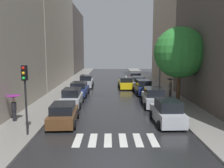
{
  "coord_description": "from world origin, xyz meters",
  "views": [
    {
      "loc": [
        -0.35,
        -10.02,
        5.3
      ],
      "look_at": [
        -0.01,
        21.68,
        0.85
      ],
      "focal_mm": 37.77,
      "sensor_mm": 36.0,
      "label": 1
    }
  ],
  "objects_px": {
    "parked_car_left_third": "(79,89)",
    "parked_car_left_second": "(72,98)",
    "parked_car_left_nearest": "(63,114)",
    "parked_car_right_third": "(143,87)",
    "parked_car_right_nearest": "(167,113)",
    "parked_car_left_fourth": "(86,82)",
    "pedestrian_near_tree": "(170,84)",
    "street_tree_right": "(180,53)",
    "taxi_midroad": "(126,83)",
    "parked_car_right_second": "(154,98)",
    "parked_car_right_fifth": "(135,78)",
    "lamp_post_right": "(160,62)",
    "pedestrian_foreground": "(14,102)",
    "parked_car_right_fourth": "(138,82)",
    "traffic_light_left_corner": "(25,85)"
  },
  "relations": [
    {
      "from": "parked_car_left_second",
      "to": "traffic_light_left_corner",
      "type": "height_order",
      "value": "traffic_light_left_corner"
    },
    {
      "from": "parked_car_right_fourth",
      "to": "parked_car_right_nearest",
      "type": "bearing_deg",
      "value": 179.05
    },
    {
      "from": "parked_car_right_second",
      "to": "street_tree_right",
      "type": "bearing_deg",
      "value": -75.47
    },
    {
      "from": "parked_car_left_second",
      "to": "parked_car_right_second",
      "type": "xyz_separation_m",
      "value": [
        7.92,
        -0.14,
        0.03
      ]
    },
    {
      "from": "parked_car_left_nearest",
      "to": "parked_car_right_nearest",
      "type": "xyz_separation_m",
      "value": [
        7.6,
        -0.02,
        0.11
      ]
    },
    {
      "from": "parked_car_left_third",
      "to": "traffic_light_left_corner",
      "type": "height_order",
      "value": "traffic_light_left_corner"
    },
    {
      "from": "parked_car_right_nearest",
      "to": "pedestrian_foreground",
      "type": "relative_size",
      "value": 2.19
    },
    {
      "from": "parked_car_right_nearest",
      "to": "parked_car_right_fourth",
      "type": "bearing_deg",
      "value": -1.07
    },
    {
      "from": "taxi_midroad",
      "to": "traffic_light_left_corner",
      "type": "relative_size",
      "value": 1.04
    },
    {
      "from": "parked_car_right_second",
      "to": "parked_car_right_fourth",
      "type": "relative_size",
      "value": 1.06
    },
    {
      "from": "pedestrian_foreground",
      "to": "parked_car_right_fourth",
      "type": "bearing_deg",
      "value": 13.17
    },
    {
      "from": "taxi_midroad",
      "to": "pedestrian_foreground",
      "type": "bearing_deg",
      "value": 148.78
    },
    {
      "from": "taxi_midroad",
      "to": "pedestrian_foreground",
      "type": "height_order",
      "value": "pedestrian_foreground"
    },
    {
      "from": "parked_car_right_third",
      "to": "pedestrian_foreground",
      "type": "bearing_deg",
      "value": 133.6
    },
    {
      "from": "parked_car_right_second",
      "to": "parked_car_right_fifth",
      "type": "distance_m",
      "value": 17.33
    },
    {
      "from": "parked_car_left_fourth",
      "to": "lamp_post_right",
      "type": "xyz_separation_m",
      "value": [
        9.35,
        -7.13,
        3.22
      ]
    },
    {
      "from": "parked_car_left_nearest",
      "to": "parked_car_right_third",
      "type": "bearing_deg",
      "value": -34.66
    },
    {
      "from": "parked_car_left_second",
      "to": "pedestrian_near_tree",
      "type": "distance_m",
      "value": 11.03
    },
    {
      "from": "parked_car_right_second",
      "to": "parked_car_right_fifth",
      "type": "bearing_deg",
      "value": 2.16
    },
    {
      "from": "parked_car_left_fourth",
      "to": "parked_car_left_second",
      "type": "bearing_deg",
      "value": 178.34
    },
    {
      "from": "street_tree_right",
      "to": "parked_car_left_fourth",
      "type": "bearing_deg",
      "value": 131.3
    },
    {
      "from": "parked_car_left_third",
      "to": "taxi_midroad",
      "type": "xyz_separation_m",
      "value": [
        5.94,
        5.51,
        -0.01
      ]
    },
    {
      "from": "parked_car_right_fifth",
      "to": "street_tree_right",
      "type": "bearing_deg",
      "value": -170.38
    },
    {
      "from": "parked_car_left_third",
      "to": "parked_car_left_second",
      "type": "bearing_deg",
      "value": -179.07
    },
    {
      "from": "parked_car_left_fourth",
      "to": "street_tree_right",
      "type": "distance_m",
      "value": 16.12
    },
    {
      "from": "parked_car_left_nearest",
      "to": "parked_car_right_second",
      "type": "height_order",
      "value": "parked_car_right_second"
    },
    {
      "from": "parked_car_left_second",
      "to": "parked_car_left_nearest",
      "type": "bearing_deg",
      "value": -178.04
    },
    {
      "from": "parked_car_left_second",
      "to": "street_tree_right",
      "type": "bearing_deg",
      "value": -88.5
    },
    {
      "from": "parked_car_left_third",
      "to": "lamp_post_right",
      "type": "distance_m",
      "value": 10.06
    },
    {
      "from": "parked_car_right_nearest",
      "to": "parked_car_right_third",
      "type": "height_order",
      "value": "parked_car_right_third"
    },
    {
      "from": "parked_car_left_fourth",
      "to": "parked_car_left_third",
      "type": "bearing_deg",
      "value": 177.89
    },
    {
      "from": "parked_car_left_fourth",
      "to": "taxi_midroad",
      "type": "bearing_deg",
      "value": -103.3
    },
    {
      "from": "parked_car_right_fifth",
      "to": "parked_car_right_third",
      "type": "bearing_deg",
      "value": -179.81
    },
    {
      "from": "parked_car_right_fourth",
      "to": "pedestrian_foreground",
      "type": "relative_size",
      "value": 2.34
    },
    {
      "from": "parked_car_right_third",
      "to": "lamp_post_right",
      "type": "bearing_deg",
      "value": -128.72
    },
    {
      "from": "parked_car_right_nearest",
      "to": "pedestrian_foreground",
      "type": "xyz_separation_m",
      "value": [
        -11.29,
        0.33,
        0.73
      ]
    },
    {
      "from": "parked_car_left_second",
      "to": "parked_car_right_third",
      "type": "relative_size",
      "value": 0.92
    },
    {
      "from": "parked_car_left_nearest",
      "to": "traffic_light_left_corner",
      "type": "xyz_separation_m",
      "value": [
        -1.73,
        -2.65,
        2.56
      ]
    },
    {
      "from": "traffic_light_left_corner",
      "to": "taxi_midroad",
      "type": "bearing_deg",
      "value": 68.86
    },
    {
      "from": "parked_car_right_fourth",
      "to": "street_tree_right",
      "type": "height_order",
      "value": "street_tree_right"
    },
    {
      "from": "parked_car_left_nearest",
      "to": "parked_car_right_fifth",
      "type": "xyz_separation_m",
      "value": [
        7.69,
        22.95,
        0.05
      ]
    },
    {
      "from": "parked_car_right_third",
      "to": "pedestrian_near_tree",
      "type": "xyz_separation_m",
      "value": [
        2.68,
        -2.77,
        0.77
      ]
    },
    {
      "from": "taxi_midroad",
      "to": "street_tree_right",
      "type": "height_order",
      "value": "street_tree_right"
    },
    {
      "from": "parked_car_left_nearest",
      "to": "pedestrian_near_tree",
      "type": "distance_m",
      "value": 13.76
    },
    {
      "from": "parked_car_left_third",
      "to": "street_tree_right",
      "type": "relative_size",
      "value": 0.61
    },
    {
      "from": "parked_car_left_third",
      "to": "pedestrian_near_tree",
      "type": "distance_m",
      "value": 10.6
    },
    {
      "from": "parked_car_right_second",
      "to": "traffic_light_left_corner",
      "type": "bearing_deg",
      "value": 133.72
    },
    {
      "from": "parked_car_left_second",
      "to": "parked_car_right_second",
      "type": "distance_m",
      "value": 7.92
    },
    {
      "from": "parked_car_left_second",
      "to": "parked_car_right_third",
      "type": "bearing_deg",
      "value": -51.95
    },
    {
      "from": "parked_car_left_fourth",
      "to": "parked_car_right_third",
      "type": "bearing_deg",
      "value": -128.36
    }
  ]
}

